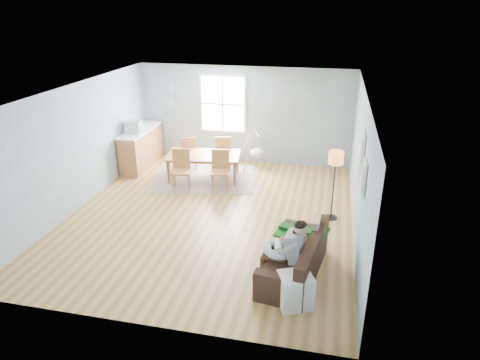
% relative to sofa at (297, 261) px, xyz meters
% --- Properties ---
extents(room, '(8.40, 9.40, 3.90)m').
position_rel_sofa_xyz_m(room, '(-2.02, 1.80, 2.15)').
color(room, olive).
extents(window, '(1.32, 0.08, 1.62)m').
position_rel_sofa_xyz_m(window, '(-2.62, 5.27, 1.38)').
color(window, white).
rests_on(window, room).
extents(pictures, '(0.05, 1.34, 0.74)m').
position_rel_sofa_xyz_m(pictures, '(0.95, 0.75, 1.58)').
color(pictures, white).
rests_on(pictures, room).
extents(wall_plates, '(0.67, 0.02, 0.66)m').
position_rel_sofa_xyz_m(wall_plates, '(-4.02, 5.27, 1.56)').
color(wall_plates, '#8CA1A9').
rests_on(wall_plates, room).
extents(sofa, '(1.08, 1.96, 0.75)m').
position_rel_sofa_xyz_m(sofa, '(0.00, 0.00, 0.00)').
color(sofa, black).
rests_on(sofa, room).
extents(green_throw, '(0.99, 0.86, 0.04)m').
position_rel_sofa_xyz_m(green_throw, '(0.03, 0.62, 0.21)').
color(green_throw, '#145920').
rests_on(green_throw, sofa).
extents(beige_pillow, '(0.14, 0.43, 0.43)m').
position_rel_sofa_xyz_m(beige_pillow, '(0.27, 0.45, 0.41)').
color(beige_pillow, '#C3B295').
rests_on(beige_pillow, sofa).
extents(father, '(0.85, 0.43, 1.18)m').
position_rel_sofa_xyz_m(father, '(-0.16, -0.24, 0.37)').
color(father, gray).
rests_on(father, sofa).
extents(nursing_pillow, '(0.56, 0.54, 0.20)m').
position_rel_sofa_xyz_m(nursing_pillow, '(-0.30, -0.22, 0.32)').
color(nursing_pillow, silver).
rests_on(nursing_pillow, father).
extents(infant, '(0.15, 0.33, 0.12)m').
position_rel_sofa_xyz_m(infant, '(-0.30, -0.19, 0.39)').
color(infant, silver).
rests_on(infant, nursing_pillow).
extents(toddler, '(0.52, 0.33, 0.77)m').
position_rel_sofa_xyz_m(toddler, '(-0.04, 0.18, 0.38)').
color(toddler, white).
rests_on(toddler, sofa).
extents(floor_lamp, '(0.30, 0.30, 1.51)m').
position_rel_sofa_xyz_m(floor_lamp, '(0.53, 2.22, 0.98)').
color(floor_lamp, black).
rests_on(floor_lamp, room).
extents(storage_cube, '(0.62, 0.59, 0.54)m').
position_rel_sofa_xyz_m(storage_cube, '(0.05, -0.79, 0.00)').
color(storage_cube, white).
rests_on(storage_cube, room).
extents(rug, '(2.97, 2.47, 0.01)m').
position_rel_sofa_xyz_m(rug, '(-2.76, 3.76, -0.26)').
color(rug, gray).
rests_on(rug, room).
extents(dining_table, '(2.00, 1.30, 0.66)m').
position_rel_sofa_xyz_m(dining_table, '(-2.76, 3.76, 0.06)').
color(dining_table, brown).
rests_on(dining_table, rug).
extents(chair_sw, '(0.54, 0.54, 1.00)m').
position_rel_sofa_xyz_m(chair_sw, '(-3.11, 3.03, 0.31)').
color(chair_sw, '#A36F38').
rests_on(chair_sw, rug).
extents(chair_se, '(0.52, 0.52, 0.99)m').
position_rel_sofa_xyz_m(chair_se, '(-2.17, 3.21, 0.30)').
color(chair_se, '#A36F38').
rests_on(chair_se, rug).
extents(chair_nw, '(0.53, 0.53, 0.94)m').
position_rel_sofa_xyz_m(chair_nw, '(-3.35, 4.32, 0.27)').
color(chair_nw, '#A36F38').
rests_on(chair_nw, rug).
extents(chair_ne, '(0.51, 0.51, 0.98)m').
position_rel_sofa_xyz_m(chair_ne, '(-2.42, 4.49, 0.29)').
color(chair_ne, '#A36F38').
rests_on(chair_ne, rug).
extents(counter, '(0.57, 1.91, 1.07)m').
position_rel_sofa_xyz_m(counter, '(-4.72, 4.30, 0.27)').
color(counter, brown).
rests_on(counter, room).
extents(monitor, '(0.38, 0.36, 0.34)m').
position_rel_sofa_xyz_m(monitor, '(-4.70, 3.94, 0.97)').
color(monitor, '#A2A2A6').
rests_on(monitor, counter).
extents(baby_swing, '(1.23, 1.24, 0.96)m').
position_rel_sofa_xyz_m(baby_swing, '(-1.57, 4.90, 0.16)').
color(baby_swing, '#A2A2A6').
rests_on(baby_swing, room).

